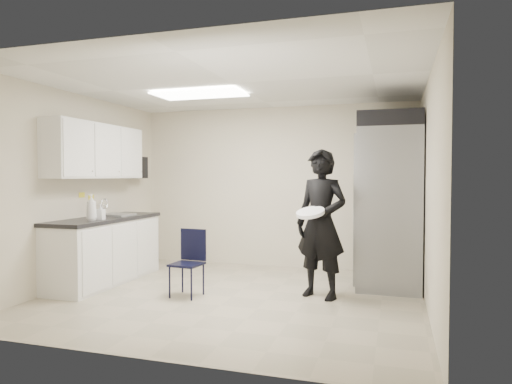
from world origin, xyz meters
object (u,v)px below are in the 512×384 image
(folding_chair, at_px, (187,264))
(man_tuxedo, at_px, (321,224))
(lower_counter, at_px, (105,252))
(commercial_fridge, at_px, (390,208))

(folding_chair, bearing_deg, man_tuxedo, 20.05)
(lower_counter, relative_size, man_tuxedo, 1.05)
(folding_chair, xyz_separation_m, man_tuxedo, (1.58, 0.44, 0.51))
(lower_counter, bearing_deg, man_tuxedo, 1.80)
(commercial_fridge, xyz_separation_m, man_tuxedo, (-0.79, -0.98, -0.15))
(commercial_fridge, distance_m, folding_chair, 2.84)
(commercial_fridge, bearing_deg, man_tuxedo, -128.72)
(folding_chair, distance_m, man_tuxedo, 1.72)
(man_tuxedo, bearing_deg, commercial_fridge, 72.04)
(commercial_fridge, bearing_deg, folding_chair, -149.10)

